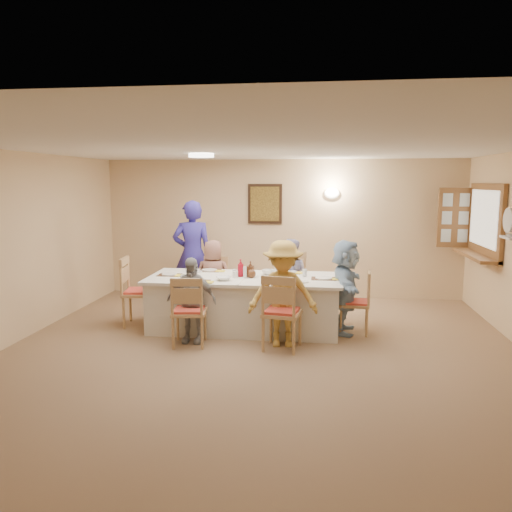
# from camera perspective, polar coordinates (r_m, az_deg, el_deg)

# --- Properties ---
(ground) EXTENTS (7.00, 7.00, 0.00)m
(ground) POSITION_cam_1_polar(r_m,az_deg,el_deg) (6.01, 0.21, -11.99)
(ground) COLOR #957855
(room_walls) EXTENTS (7.00, 7.00, 7.00)m
(room_walls) POSITION_cam_1_polar(r_m,az_deg,el_deg) (5.66, 0.22, 2.53)
(room_walls) COLOR beige
(room_walls) RESTS_ON ground
(wall_picture) EXTENTS (0.62, 0.05, 0.72)m
(wall_picture) POSITION_cam_1_polar(r_m,az_deg,el_deg) (9.11, 1.02, 5.98)
(wall_picture) COLOR black
(wall_picture) RESTS_ON room_walls
(wall_sconce) EXTENTS (0.26, 0.09, 0.18)m
(wall_sconce) POSITION_cam_1_polar(r_m,az_deg,el_deg) (9.03, 8.66, 7.13)
(wall_sconce) COLOR white
(wall_sconce) RESTS_ON room_walls
(ceiling_light) EXTENTS (0.36, 0.36, 0.05)m
(ceiling_light) POSITION_cam_1_polar(r_m,az_deg,el_deg) (7.29, -6.27, 11.34)
(ceiling_light) COLOR white
(ceiling_light) RESTS_ON room_walls
(serving_hatch) EXTENTS (0.06, 1.50, 1.15)m
(serving_hatch) POSITION_cam_1_polar(r_m,az_deg,el_deg) (8.39, 24.77, 3.61)
(serving_hatch) COLOR brown
(serving_hatch) RESTS_ON room_walls
(hatch_sill) EXTENTS (0.30, 1.50, 0.05)m
(hatch_sill) POSITION_cam_1_polar(r_m,az_deg,el_deg) (8.41, 23.77, 0.08)
(hatch_sill) COLOR brown
(hatch_sill) RESTS_ON room_walls
(shutter_door) EXTENTS (0.55, 0.04, 1.00)m
(shutter_door) POSITION_cam_1_polar(r_m,az_deg,el_deg) (9.05, 21.77, 4.09)
(shutter_door) COLOR brown
(shutter_door) RESTS_ON room_walls
(desk_fan) EXTENTS (0.30, 0.30, 0.28)m
(desk_fan) POSITION_cam_1_polar(r_m,az_deg,el_deg) (7.08, 27.19, 3.08)
(desk_fan) COLOR #A5A5A8
(desk_fan) RESTS_ON fan_shelf
(dining_table) EXTENTS (2.73, 1.16, 0.76)m
(dining_table) POSITION_cam_1_polar(r_m,az_deg,el_deg) (7.18, -1.33, -5.38)
(dining_table) COLOR white
(dining_table) RESTS_ON ground
(chair_back_left) EXTENTS (0.47, 0.47, 0.91)m
(chair_back_left) POSITION_cam_1_polar(r_m,az_deg,el_deg) (8.04, -4.72, -3.37)
(chair_back_left) COLOR tan
(chair_back_left) RESTS_ON ground
(chair_back_right) EXTENTS (0.55, 0.55, 1.01)m
(chair_back_right) POSITION_cam_1_polar(r_m,az_deg,el_deg) (7.87, 3.87, -3.24)
(chair_back_right) COLOR tan
(chair_back_right) RESTS_ON ground
(chair_front_left) EXTENTS (0.49, 0.49, 0.93)m
(chair_front_left) POSITION_cam_1_polar(r_m,az_deg,el_deg) (6.52, -7.65, -6.15)
(chair_front_left) COLOR tan
(chair_front_left) RESTS_ON ground
(chair_front_right) EXTENTS (0.54, 0.54, 0.98)m
(chair_front_right) POSITION_cam_1_polar(r_m,az_deg,el_deg) (6.32, 2.99, -6.30)
(chair_front_right) COLOR tan
(chair_front_right) RESTS_ON ground
(chair_left_end) EXTENTS (0.55, 0.55, 1.02)m
(chair_left_end) POSITION_cam_1_polar(r_m,az_deg,el_deg) (7.53, -13.10, -3.93)
(chair_left_end) COLOR tan
(chair_left_end) RESTS_ON ground
(chair_right_end) EXTENTS (0.45, 0.45, 0.88)m
(chair_right_end) POSITION_cam_1_polar(r_m,az_deg,el_deg) (7.11, 11.17, -5.18)
(chair_right_end) COLOR tan
(chair_right_end) RESTS_ON ground
(diner_back_left) EXTENTS (0.59, 0.39, 1.20)m
(diner_back_left) POSITION_cam_1_polar(r_m,az_deg,el_deg) (7.89, -4.91, -2.49)
(diner_back_left) COLOR #83574A
(diner_back_left) RESTS_ON ground
(diner_back_right) EXTENTS (0.66, 0.54, 1.24)m
(diner_back_right) POSITION_cam_1_polar(r_m,az_deg,el_deg) (7.73, 3.83, -2.59)
(diner_back_right) COLOR #9D98C3
(diner_back_right) RESTS_ON ground
(diner_front_left) EXTENTS (0.70, 0.35, 1.13)m
(diner_front_left) POSITION_cam_1_polar(r_m,az_deg,el_deg) (6.61, -7.40, -5.01)
(diner_front_left) COLOR #9A9A9B
(diner_front_left) RESTS_ON ground
(diner_front_right) EXTENTS (0.99, 0.69, 1.37)m
(diner_front_right) POSITION_cam_1_polar(r_m,az_deg,el_deg) (6.39, 3.09, -4.33)
(diner_front_right) COLOR gold
(diner_front_right) RESTS_ON ground
(diner_right_end) EXTENTS (1.28, 0.59, 1.31)m
(diner_right_end) POSITION_cam_1_polar(r_m,az_deg,el_deg) (7.05, 10.17, -3.47)
(diner_right_end) COLOR #9FBFDD
(diner_right_end) RESTS_ON ground
(caregiver) EXTENTS (0.84, 0.71, 1.80)m
(caregiver) POSITION_cam_1_polar(r_m,az_deg,el_deg) (8.40, -7.27, 0.20)
(caregiver) COLOR #312A91
(caregiver) RESTS_ON ground
(placemat_fl) EXTENTS (0.36, 0.27, 0.01)m
(placemat_fl) POSITION_cam_1_polar(r_m,az_deg,el_deg) (6.81, -6.88, -2.91)
(placemat_fl) COLOR #472B19
(placemat_fl) RESTS_ON dining_table
(plate_fl) EXTENTS (0.23, 0.23, 0.01)m
(plate_fl) POSITION_cam_1_polar(r_m,az_deg,el_deg) (6.81, -6.88, -2.82)
(plate_fl) COLOR white
(plate_fl) RESTS_ON dining_table
(napkin_fl) EXTENTS (0.14, 0.14, 0.01)m
(napkin_fl) POSITION_cam_1_polar(r_m,az_deg,el_deg) (6.72, -5.49, -2.98)
(napkin_fl) COLOR yellow
(napkin_fl) RESTS_ON dining_table
(placemat_fr) EXTENTS (0.34, 0.26, 0.01)m
(placemat_fr) POSITION_cam_1_polar(r_m,az_deg,el_deg) (6.62, 3.26, -3.18)
(placemat_fr) COLOR #472B19
(placemat_fr) RESTS_ON dining_table
(plate_fr) EXTENTS (0.26, 0.26, 0.02)m
(plate_fr) POSITION_cam_1_polar(r_m,az_deg,el_deg) (6.62, 3.26, -3.10)
(plate_fr) COLOR white
(plate_fr) RESTS_ON dining_table
(napkin_fr) EXTENTS (0.13, 0.13, 0.01)m
(napkin_fr) POSITION_cam_1_polar(r_m,az_deg,el_deg) (6.56, 4.80, -3.25)
(napkin_fr) COLOR yellow
(napkin_fr) RESTS_ON dining_table
(placemat_bl) EXTENTS (0.33, 0.25, 0.01)m
(placemat_bl) POSITION_cam_1_polar(r_m,az_deg,el_deg) (7.61, -5.34, -1.67)
(placemat_bl) COLOR #472B19
(placemat_bl) RESTS_ON dining_table
(plate_bl) EXTENTS (0.23, 0.23, 0.01)m
(plate_bl) POSITION_cam_1_polar(r_m,az_deg,el_deg) (7.61, -5.34, -1.59)
(plate_bl) COLOR white
(plate_bl) RESTS_ON dining_table
(napkin_bl) EXTENTS (0.13, 0.13, 0.01)m
(napkin_bl) POSITION_cam_1_polar(r_m,az_deg,el_deg) (7.53, -4.09, -1.72)
(napkin_bl) COLOR yellow
(napkin_bl) RESTS_ON dining_table
(placemat_br) EXTENTS (0.36, 0.27, 0.01)m
(placemat_br) POSITION_cam_1_polar(r_m,az_deg,el_deg) (7.45, 3.72, -1.88)
(placemat_br) COLOR #472B19
(placemat_br) RESTS_ON dining_table
(plate_br) EXTENTS (0.26, 0.26, 0.02)m
(plate_br) POSITION_cam_1_polar(r_m,az_deg,el_deg) (7.44, 3.72, -1.80)
(plate_br) COLOR white
(plate_br) RESTS_ON dining_table
(napkin_br) EXTENTS (0.14, 0.14, 0.01)m
(napkin_br) POSITION_cam_1_polar(r_m,az_deg,el_deg) (7.39, 5.09, -1.92)
(napkin_br) COLOR yellow
(napkin_br) RESTS_ON dining_table
(placemat_le) EXTENTS (0.33, 0.25, 0.01)m
(placemat_le) POSITION_cam_1_polar(r_m,az_deg,el_deg) (7.34, -9.87, -2.14)
(placemat_le) COLOR #472B19
(placemat_le) RESTS_ON dining_table
(plate_le) EXTENTS (0.22, 0.22, 0.01)m
(plate_le) POSITION_cam_1_polar(r_m,az_deg,el_deg) (7.34, -9.87, -2.06)
(plate_le) COLOR white
(plate_le) RESTS_ON dining_table
(napkin_le) EXTENTS (0.15, 0.15, 0.01)m
(napkin_le) POSITION_cam_1_polar(r_m,az_deg,el_deg) (7.24, -8.62, -2.20)
(napkin_le) COLOR yellow
(napkin_le) RESTS_ON dining_table
(placemat_re) EXTENTS (0.34, 0.26, 0.01)m
(placemat_re) POSITION_cam_1_polar(r_m,az_deg,el_deg) (7.02, 7.74, -2.58)
(placemat_re) COLOR #472B19
(placemat_re) RESTS_ON dining_table
(plate_re) EXTENTS (0.24, 0.24, 0.01)m
(plate_re) POSITION_cam_1_polar(r_m,az_deg,el_deg) (7.02, 7.75, -2.50)
(plate_re) COLOR white
(plate_re) RESTS_ON dining_table
(napkin_re) EXTENTS (0.13, 0.13, 0.01)m
(napkin_re) POSITION_cam_1_polar(r_m,az_deg,el_deg) (6.97, 9.23, -2.63)
(napkin_re) COLOR yellow
(napkin_re) RESTS_ON dining_table
(teacup_a) EXTENTS (0.15, 0.15, 0.08)m
(teacup_a) POSITION_cam_1_polar(r_m,az_deg,el_deg) (6.91, -8.25, -2.46)
(teacup_a) COLOR white
(teacup_a) RESTS_ON dining_table
(teacup_b) EXTENTS (0.14, 0.14, 0.09)m
(teacup_b) POSITION_cam_1_polar(r_m,az_deg,el_deg) (7.58, 2.41, -1.34)
(teacup_b) COLOR white
(teacup_b) RESTS_ON dining_table
(bowl_a) EXTENTS (0.35, 0.35, 0.05)m
(bowl_a) POSITION_cam_1_polar(r_m,az_deg,el_deg) (6.86, -3.71, -2.57)
(bowl_a) COLOR white
(bowl_a) RESTS_ON dining_table
(bowl_b) EXTENTS (0.28, 0.28, 0.06)m
(bowl_b) POSITION_cam_1_polar(r_m,az_deg,el_deg) (7.29, 1.48, -1.85)
(bowl_b) COLOR white
(bowl_b) RESTS_ON dining_table
(condiment_ketchup) EXTENTS (0.16, 0.16, 0.25)m
(condiment_ketchup) POSITION_cam_1_polar(r_m,az_deg,el_deg) (7.11, -1.76, -1.36)
(condiment_ketchup) COLOR #AE0E22
(condiment_ketchup) RESTS_ON dining_table
(condiment_brown) EXTENTS (0.10, 0.10, 0.22)m
(condiment_brown) POSITION_cam_1_polar(r_m,az_deg,el_deg) (7.11, -0.65, -1.48)
(condiment_brown) COLOR #512C15
(condiment_brown) RESTS_ON dining_table
(condiment_malt) EXTENTS (0.15, 0.15, 0.16)m
(condiment_malt) POSITION_cam_1_polar(r_m,az_deg,el_deg) (7.03, -0.52, -1.82)
(condiment_malt) COLOR #512C15
(condiment_malt) RESTS_ON dining_table
(drinking_glass) EXTENTS (0.06, 0.06, 0.09)m
(drinking_glass) POSITION_cam_1_polar(r_m,az_deg,el_deg) (7.16, -2.47, -1.86)
(drinking_glass) COLOR silver
(drinking_glass) RESTS_ON dining_table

